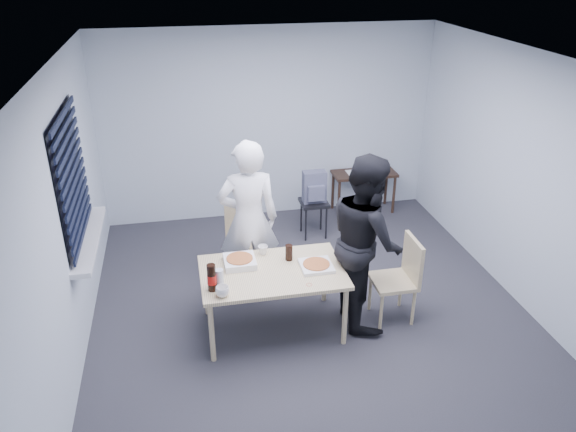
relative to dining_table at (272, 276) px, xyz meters
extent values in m
plane|color=#303035|center=(0.44, 0.20, -0.61)|extent=(5.00, 5.00, 0.00)
plane|color=white|center=(0.44, 0.20, 1.99)|extent=(5.00, 5.00, 0.00)
plane|color=silver|center=(0.44, 2.70, 0.69)|extent=(4.50, 0.00, 4.50)
plane|color=silver|center=(0.44, -2.30, 0.69)|extent=(4.50, 0.00, 4.50)
plane|color=silver|center=(-1.81, 0.20, 0.69)|extent=(0.00, 5.00, 5.00)
plane|color=silver|center=(2.69, 0.20, 0.69)|extent=(0.00, 5.00, 5.00)
plane|color=black|center=(-1.80, 0.60, 0.94)|extent=(0.00, 1.30, 1.30)
cube|color=black|center=(-1.77, 0.60, 0.94)|extent=(0.04, 1.30, 1.25)
cube|color=silver|center=(-1.72, 0.60, 0.27)|extent=(0.18, 1.42, 0.05)
cube|color=#F4E39E|center=(0.00, 0.00, 0.04)|extent=(1.38, 0.87, 0.04)
cylinder|color=#F4E39E|center=(-0.63, -0.38, -0.29)|extent=(0.05, 0.05, 0.64)
cylinder|color=#F4E39E|center=(-0.63, 0.38, -0.29)|extent=(0.05, 0.05, 0.64)
cylinder|color=#F4E39E|center=(0.63, -0.38, -0.29)|extent=(0.05, 0.05, 0.64)
cylinder|color=#F4E39E|center=(0.63, 0.38, -0.29)|extent=(0.05, 0.05, 0.64)
cube|color=#F4E39E|center=(-0.13, 1.00, -0.18)|extent=(0.42, 0.42, 0.04)
cube|color=#F4E39E|center=(-0.13, 1.19, 0.06)|extent=(0.42, 0.04, 0.44)
cylinder|color=#F4E39E|center=(-0.30, 0.83, -0.41)|extent=(0.03, 0.03, 0.41)
cylinder|color=#F4E39E|center=(-0.30, 1.17, -0.41)|extent=(0.03, 0.03, 0.41)
cylinder|color=#F4E39E|center=(0.04, 0.83, -0.41)|extent=(0.03, 0.03, 0.41)
cylinder|color=#F4E39E|center=(0.04, 1.17, -0.41)|extent=(0.03, 0.03, 0.41)
cube|color=#F4E39E|center=(1.23, -0.06, -0.18)|extent=(0.42, 0.42, 0.04)
cube|color=#F4E39E|center=(1.42, -0.06, 0.06)|extent=(0.04, 0.42, 0.44)
cylinder|color=#F4E39E|center=(1.06, -0.23, -0.41)|extent=(0.03, 0.03, 0.41)
cylinder|color=#F4E39E|center=(1.06, 0.11, -0.41)|extent=(0.03, 0.03, 0.41)
cylinder|color=#F4E39E|center=(1.40, -0.23, -0.41)|extent=(0.03, 0.03, 0.41)
cylinder|color=#F4E39E|center=(1.40, 0.11, -0.41)|extent=(0.03, 0.03, 0.41)
imported|color=white|center=(-0.13, 0.70, 0.27)|extent=(0.65, 0.42, 1.77)
imported|color=black|center=(0.94, 0.03, 0.27)|extent=(0.47, 0.86, 1.77)
cube|color=#37261A|center=(1.76, 2.48, -0.04)|extent=(0.89, 0.40, 0.04)
cylinder|color=#37261A|center=(1.35, 2.32, -0.33)|extent=(0.04, 0.04, 0.56)
cylinder|color=#37261A|center=(1.35, 2.64, -0.33)|extent=(0.04, 0.04, 0.56)
cylinder|color=#37261A|center=(2.17, 2.32, -0.33)|extent=(0.04, 0.04, 0.56)
cylinder|color=#37261A|center=(2.17, 2.64, -0.33)|extent=(0.04, 0.04, 0.56)
cube|color=black|center=(0.88, 1.88, -0.14)|extent=(0.35, 0.35, 0.04)
cylinder|color=black|center=(0.74, 1.74, -0.39)|extent=(0.04, 0.04, 0.45)
cylinder|color=black|center=(0.74, 2.02, -0.39)|extent=(0.04, 0.04, 0.45)
cylinder|color=black|center=(1.02, 1.74, -0.39)|extent=(0.04, 0.04, 0.45)
cylinder|color=black|center=(1.02, 2.02, -0.39)|extent=(0.04, 0.04, 0.45)
cube|color=slate|center=(0.88, 1.88, 0.09)|extent=(0.30, 0.16, 0.42)
cube|color=slate|center=(0.88, 1.77, 0.04)|extent=(0.22, 0.06, 0.20)
cube|color=white|center=(-0.29, 0.18, 0.08)|extent=(0.30, 0.30, 0.03)
cube|color=white|center=(-0.29, 0.18, 0.11)|extent=(0.30, 0.30, 0.03)
cylinder|color=#CC7F38|center=(-0.29, 0.18, 0.13)|extent=(0.26, 0.26, 0.01)
cube|color=white|center=(0.43, -0.02, 0.08)|extent=(0.31, 0.31, 0.03)
cylinder|color=#CC7F38|center=(0.43, -0.02, 0.10)|extent=(0.26, 0.26, 0.01)
imported|color=white|center=(-0.51, -0.34, 0.11)|extent=(0.17, 0.17, 0.10)
imported|color=white|center=(-0.04, 0.34, 0.11)|extent=(0.10, 0.10, 0.09)
cylinder|color=black|center=(0.20, 0.17, 0.14)|extent=(0.10, 0.10, 0.16)
cylinder|color=black|center=(-0.59, -0.22, 0.19)|extent=(0.08, 0.08, 0.27)
cylinder|color=red|center=(-0.59, -0.22, 0.18)|extent=(0.08, 0.08, 0.09)
cylinder|color=silver|center=(-0.52, -0.18, 0.15)|extent=(0.10, 0.10, 0.18)
torus|color=red|center=(0.29, -0.31, 0.06)|extent=(0.06, 0.06, 0.00)
cube|color=white|center=(1.61, 2.47, -0.01)|extent=(0.26, 0.31, 0.00)
cube|color=black|center=(1.98, 2.50, 0.02)|extent=(0.17, 0.13, 0.07)
camera|label=1|loc=(-0.77, -4.56, 2.89)|focal=35.00mm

